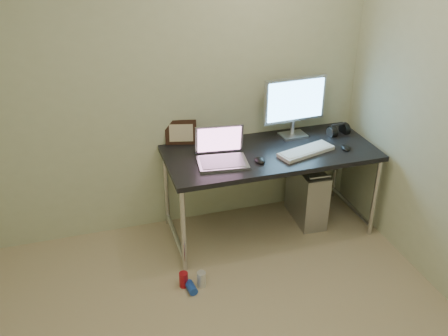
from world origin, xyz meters
TOP-DOWN VIEW (x-y plane):
  - wall_back at (0.00, 1.75)m, footprint 3.50×0.02m
  - desk at (0.84, 1.38)m, footprint 1.70×0.74m
  - tower_computer at (1.23, 1.43)m, footprint 0.23×0.49m
  - cable_a at (1.18, 1.70)m, footprint 0.01×0.16m
  - cable_b at (1.27, 1.68)m, footprint 0.02×0.11m
  - can_red at (-0.02, 0.86)m, footprint 0.07×0.07m
  - can_white at (0.11, 0.83)m, footprint 0.09×0.09m
  - can_blue at (0.02, 0.79)m, footprint 0.08×0.12m
  - laptop at (0.41, 1.33)m, footprint 0.41×0.35m
  - monitor at (1.13, 1.60)m, footprint 0.55×0.17m
  - keyboard at (1.10, 1.26)m, footprint 0.50×0.28m
  - mouse_right at (1.43, 1.23)m, footprint 0.10×0.13m
  - mouse_left at (0.69, 1.23)m, footprint 0.08×0.12m
  - headphones at (1.52, 1.52)m, footprint 0.19×0.12m
  - picture_frame at (0.19, 1.72)m, footprint 0.26×0.13m
  - webcam at (0.47, 1.62)m, footprint 0.05×0.04m

SIDE VIEW (x-z plane):
  - can_blue at x=0.02m, z-range 0.00..0.06m
  - can_red at x=-0.02m, z-range 0.00..0.12m
  - can_white at x=0.11m, z-range 0.00..0.12m
  - tower_computer at x=1.23m, z-range -0.02..0.52m
  - cable_b at x=1.27m, z-range 0.02..0.74m
  - cable_a at x=1.18m, z-range 0.06..0.74m
  - desk at x=0.84m, z-range 0.30..1.05m
  - keyboard at x=1.10m, z-range 0.75..0.78m
  - mouse_right at x=1.43m, z-range 0.75..0.79m
  - mouse_left at x=0.69m, z-range 0.75..0.79m
  - headphones at x=1.52m, z-range 0.72..0.84m
  - laptop at x=0.41m, z-range 0.68..0.94m
  - webcam at x=0.47m, z-range 0.78..0.91m
  - picture_frame at x=0.19m, z-range 0.75..0.95m
  - monitor at x=1.13m, z-range 0.79..1.31m
  - wall_back at x=0.00m, z-range 0.00..2.50m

